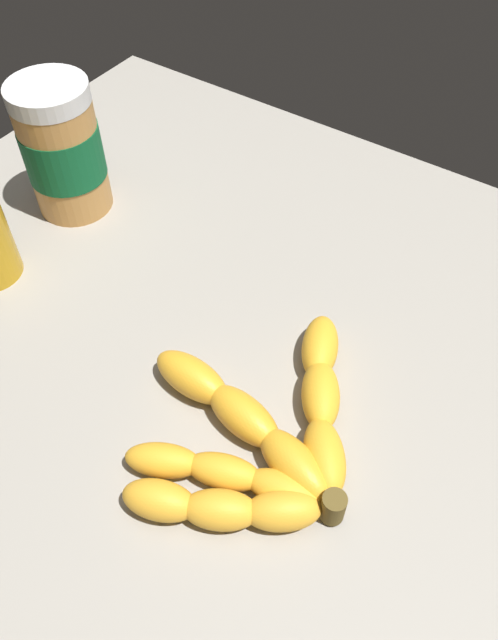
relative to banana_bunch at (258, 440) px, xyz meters
The scene contains 3 objects.
ground_plane 9.15cm from the banana_bunch, 56.77° to the right, with size 99.45×79.18×4.34cm, color gray.
banana_bunch is the anchor object (origin of this frame).
peanut_butter_jar 39.87cm from the banana_bunch, 23.00° to the right, with size 8.83×8.83×15.46cm.
Camera 1 is at (-18.41, 28.96, 49.03)cm, focal length 35.10 mm.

